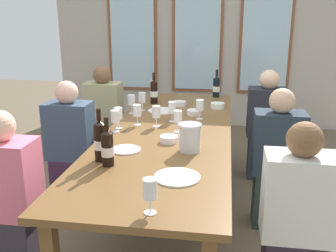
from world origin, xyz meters
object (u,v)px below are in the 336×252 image
Objects in this scene: wine_glass_10 at (150,190)px; seated_person_0 at (9,203)px; wine_glass_0 at (153,86)px; wine_glass_8 at (178,118)px; tasting_bowl_0 at (169,139)px; dining_table at (169,138)px; seated_person_2 at (71,149)px; tasting_bowl_1 at (194,112)px; wine_glass_3 at (200,106)px; wine_glass_7 at (131,101)px; wine_bottle_1 at (108,148)px; wine_glass_9 at (137,111)px; wine_glass_2 at (142,99)px; tasting_bowl_2 at (218,105)px; wine_glass_4 at (115,117)px; wine_glass_6 at (156,113)px; seated_person_5 at (266,128)px; white_plate_1 at (162,111)px; wine_bottle_2 at (216,87)px; white_plate_2 at (177,177)px; wine_glass_1 at (118,114)px; white_plate_0 at (126,150)px; metal_pitcher at (190,137)px; tasting_bowl_3 at (180,104)px; wine_bottle_0 at (154,92)px; wine_bottle_3 at (100,141)px; seated_person_3 at (277,163)px; seated_person_1 at (296,224)px; seated_person_4 at (104,120)px; wine_glass_5 at (172,108)px.

wine_glass_10 is 0.16× the size of seated_person_0.
wine_glass_8 is (0.44, -1.27, -0.00)m from wine_glass_0.
seated_person_0 is (-0.89, -0.66, -0.24)m from tasting_bowl_0.
seated_person_2 reaches higher than dining_table.
tasting_bowl_1 is at bearing 55.32° from seated_person_0.
wine_glass_8 reaches higher than dining_table.
wine_glass_7 is (-0.64, 0.10, -0.00)m from wine_glass_3.
wine_glass_9 is at bearing 91.35° from wine_bottle_1.
wine_glass_10 is at bearing -76.54° from wine_glass_2.
wine_glass_4 is at bearing -130.41° from tasting_bowl_2.
seated_person_5 is at bearing 40.40° from wine_glass_6.
white_plate_1 is 0.88× the size of wine_bottle_2.
wine_glass_1 reaches higher than white_plate_2.
wine_glass_9 is (-0.02, 0.88, 0.00)m from wine_bottle_1.
white_plate_1 is at bearing 94.27° from wine_glass_6.
wine_glass_0 is (-0.41, 1.52, 0.10)m from tasting_bowl_0.
wine_glass_4 is (-0.19, 0.40, 0.11)m from white_plate_0.
wine_glass_4 and wine_glass_10 have the same top height.
tasting_bowl_1 is (-0.17, -0.80, -0.09)m from wine_bottle_2.
wine_glass_10 is (0.37, -0.54, 0.01)m from wine_bottle_1.
wine_glass_7 is at bearing 124.50° from metal_pitcher.
tasting_bowl_3 reaches higher than tasting_bowl_0.
white_plate_2 is at bearing -65.18° from wine_glass_9.
dining_table is at bearing -72.42° from wine_bottle_0.
tasting_bowl_2 is 0.37m from tasting_bowl_3.
wine_bottle_3 is (-0.04, -1.61, 0.01)m from wine_bottle_0.
seated_person_3 reaches higher than tasting_bowl_3.
dining_table is 9.41× the size of wine_bottle_1.
wine_glass_8 is (-0.13, 0.41, 0.02)m from metal_pitcher.
wine_bottle_2 is at bearing 6.10° from wine_glass_0.
seated_person_1 is (1.70, 0.02, 0.00)m from seated_person_0.
wine_bottle_3 reaches higher than tasting_bowl_3.
white_plate_0 is 0.63× the size of wine_bottle_0.
seated_person_3 is at bearing -1.38° from dining_table.
wine_bottle_2 is 1.28m from seated_person_4.
dining_table is 10.79× the size of white_plate_1.
wine_glass_3 is 1.00× the size of wine_glass_4.
wine_glass_0 is 1.00× the size of wine_glass_10.
wine_bottle_2 is at bearing 79.82° from tasting_bowl_0.
wine_glass_8 is 1.39m from seated_person_4.
white_plate_1 is 1.95× the size of tasting_bowl_1.
metal_pitcher is at bearing -96.92° from tasting_bowl_2.
tasting_bowl_2 is 0.78× the size of wine_glass_7.
wine_glass_5 and wine_glass_6 have the same top height.
wine_glass_9 is 1.42m from seated_person_5.
wine_glass_8 is (0.23, -0.63, 0.11)m from white_plate_1.
wine_bottle_3 reaches higher than tasting_bowl_1.
wine_glass_9 reaches higher than white_plate_1.
tasting_bowl_1 is 0.12× the size of seated_person_0.
seated_person_1 is at bearing -60.75° from wine_glass_0.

